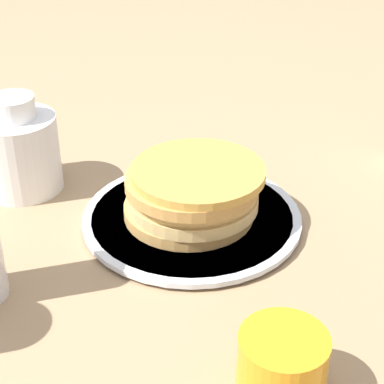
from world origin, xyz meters
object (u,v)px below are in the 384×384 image
Objects in this scene: juice_glass at (282,366)px; plate at (192,218)px; cream_jug at (19,150)px; pancake_stack at (192,191)px.

plate is at bearing -84.89° from juice_glass.
cream_jug is (0.25, -0.43, 0.03)m from juice_glass.
pancake_stack is at bearing 148.18° from cream_jug.
juice_glass is 0.60× the size of cream_jug.
juice_glass is at bearing 119.69° from cream_jug.
plate is 1.59× the size of pancake_stack.
juice_glass is (-0.03, 0.30, -0.01)m from pancake_stack.
plate is at bearing -63.24° from pancake_stack.
juice_glass is (-0.03, 0.30, 0.03)m from plate.
cream_jug reaches higher than juice_glass.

